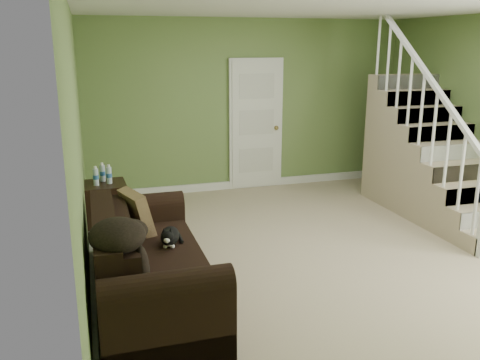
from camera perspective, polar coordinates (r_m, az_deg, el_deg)
floor at (r=5.76m, az=9.42°, el=-7.90°), size 5.00×5.50×0.01m
ceiling at (r=5.32m, az=10.68°, el=18.85°), size 5.00×5.50×0.01m
wall_back at (r=7.91m, az=1.02°, el=8.35°), size 5.00×0.04×2.60m
wall_left at (r=4.82m, az=-17.65°, el=3.28°), size 0.04×5.50×2.60m
baseboard_back at (r=8.12m, az=1.05°, el=-0.39°), size 5.00×0.04×0.12m
baseboard_left at (r=5.21m, az=-16.22°, el=-10.17°), size 0.04×5.50×0.12m
door at (r=7.94m, az=1.81°, el=6.23°), size 0.86×0.12×2.02m
staircase at (r=7.37m, az=20.37°, el=1.70°), size 1.00×2.51×2.82m
sofa at (r=4.55m, az=-10.54°, el=-9.90°), size 0.93×2.15×0.85m
side_table at (r=6.36m, az=-14.91°, el=-2.96°), size 0.53×0.53×0.84m
cat at (r=4.65m, az=-7.80°, el=-6.31°), size 0.24×0.45×0.21m
banana at (r=3.97m, az=-6.11°, el=-10.95°), size 0.15×0.20×0.06m
throw_pillow at (r=5.00m, az=-11.50°, el=-3.69°), size 0.34×0.48×0.45m
throw_blanket at (r=3.81m, az=-13.61°, el=-6.05°), size 0.53×0.62×0.22m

